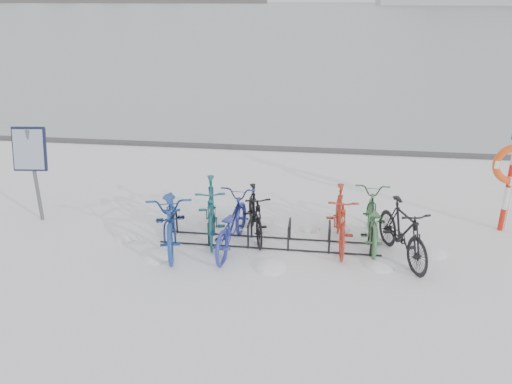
{
  "coord_description": "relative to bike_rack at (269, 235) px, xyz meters",
  "views": [
    {
      "loc": [
        0.84,
        -8.12,
        4.26
      ],
      "look_at": [
        -0.33,
        0.6,
        0.77
      ],
      "focal_mm": 35.0,
      "sensor_mm": 36.0,
      "label": 1
    }
  ],
  "objects": [
    {
      "name": "quay_edge",
      "position": [
        0.0,
        5.9,
        -0.13
      ],
      "size": [
        400.0,
        0.25,
        0.1
      ],
      "primitive_type": "cube",
      "color": "#3F3F42",
      "rests_on": "ground"
    },
    {
      "name": "bike_3",
      "position": [
        -0.31,
        0.33,
        0.3
      ],
      "size": [
        0.88,
        1.67,
        0.97
      ],
      "primitive_type": "imported",
      "rotation": [
        0.0,
        0.0,
        0.28
      ],
      "color": "black",
      "rests_on": "ground"
    },
    {
      "name": "bike_rack",
      "position": [
        0.0,
        0.0,
        0.0
      ],
      "size": [
        4.0,
        0.48,
        0.46
      ],
      "color": "black",
      "rests_on": "ground"
    },
    {
      "name": "bike_6",
      "position": [
        2.31,
        -0.2,
        0.35
      ],
      "size": [
        1.06,
        1.83,
        1.06
      ],
      "primitive_type": "imported",
      "rotation": [
        0.0,
        0.0,
        0.34
      ],
      "color": "black",
      "rests_on": "ground"
    },
    {
      "name": "bike_0",
      "position": [
        -1.77,
        -0.19,
        0.39
      ],
      "size": [
        1.33,
        2.3,
        1.14
      ],
      "primitive_type": "imported",
      "rotation": [
        0.0,
        0.0,
        0.28
      ],
      "color": "navy",
      "rests_on": "ground"
    },
    {
      "name": "bike_5",
      "position": [
        1.84,
        0.36,
        0.3
      ],
      "size": [
        0.69,
        1.86,
        0.97
      ],
      "primitive_type": "imported",
      "rotation": [
        0.0,
        0.0,
        3.11
      ],
      "color": "#386C3F",
      "rests_on": "ground"
    },
    {
      "name": "bike_2",
      "position": [
        -0.67,
        -0.19,
        0.31
      ],
      "size": [
        0.83,
        1.94,
        0.99
      ],
      "primitive_type": "imported",
      "rotation": [
        0.0,
        0.0,
        3.05
      ],
      "color": "navy",
      "rests_on": "ground"
    },
    {
      "name": "info_board",
      "position": [
        -4.69,
        0.42,
        1.21
      ],
      "size": [
        0.66,
        0.31,
        1.92
      ],
      "rotation": [
        0.0,
        0.0,
        0.11
      ],
      "color": "#595B5E",
      "rests_on": "ground"
    },
    {
      "name": "snow_drifts",
      "position": [
        0.2,
        -0.21,
        -0.18
      ],
      "size": [
        6.04,
        2.09,
        0.19
      ],
      "color": "white",
      "rests_on": "ground"
    },
    {
      "name": "ice_sheet",
      "position": [
        0.0,
        155.0,
        -0.17
      ],
      "size": [
        400.0,
        298.0,
        0.02
      ],
      "primitive_type": "cube",
      "color": "#9AA5AE",
      "rests_on": "ground"
    },
    {
      "name": "ground",
      "position": [
        0.0,
        0.0,
        -0.18
      ],
      "size": [
        900.0,
        900.0,
        0.0
      ],
      "primitive_type": "plane",
      "color": "white",
      "rests_on": "ground"
    },
    {
      "name": "bike_4",
      "position": [
        1.26,
        0.17,
        0.36
      ],
      "size": [
        0.59,
        1.83,
        1.09
      ],
      "primitive_type": "imported",
      "rotation": [
        0.0,
        0.0,
        0.04
      ],
      "color": "#B12E1E",
      "rests_on": "ground"
    },
    {
      "name": "bike_1",
      "position": [
        -1.12,
        0.2,
        0.38
      ],
      "size": [
        0.89,
        1.94,
        1.12
      ],
      "primitive_type": "imported",
      "rotation": [
        0.0,
        0.0,
        0.2
      ],
      "color": "#16515C",
      "rests_on": "ground"
    }
  ]
}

